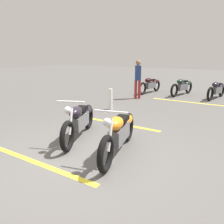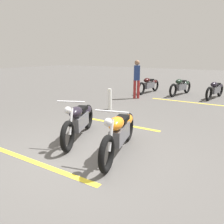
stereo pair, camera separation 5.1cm
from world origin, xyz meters
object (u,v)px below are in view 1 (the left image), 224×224
(motorcycle_dark_foreground, at_px, (80,119))
(motorcycle_row_left, at_px, (217,89))
(motorcycle_row_center, at_px, (183,86))
(bystander_near_row, at_px, (138,77))
(bollard_post, at_px, (110,99))
(motorcycle_bright_foreground, at_px, (120,132))
(motorcycle_row_right, at_px, (151,85))

(motorcycle_dark_foreground, bearing_deg, motorcycle_row_left, 142.51)
(motorcycle_row_center, xyz_separation_m, bystander_near_row, (-2.10, 1.48, 0.53))
(motorcycle_dark_foreground, height_order, bollard_post, motorcycle_dark_foreground)
(motorcycle_row_center, relative_size, bollard_post, 2.79)
(motorcycle_bright_foreground, distance_m, motorcycle_row_right, 7.89)
(motorcycle_row_left, distance_m, bystander_near_row, 3.74)
(bystander_near_row, height_order, bollard_post, bystander_near_row)
(motorcycle_row_center, height_order, bollard_post, motorcycle_row_center)
(motorcycle_dark_foreground, relative_size, motorcycle_row_right, 0.97)
(motorcycle_bright_foreground, distance_m, bystander_near_row, 6.14)
(motorcycle_row_center, height_order, bystander_near_row, bystander_near_row)
(motorcycle_bright_foreground, bearing_deg, motorcycle_dark_foreground, -114.96)
(motorcycle_dark_foreground, height_order, motorcycle_row_center, motorcycle_dark_foreground)
(motorcycle_row_left, xyz_separation_m, bollard_post, (-4.51, 2.96, -0.05))
(motorcycle_row_center, height_order, motorcycle_row_right, motorcycle_row_center)
(motorcycle_row_center, bearing_deg, bollard_post, -5.80)
(motorcycle_bright_foreground, distance_m, motorcycle_row_left, 7.65)
(motorcycle_bright_foreground, bearing_deg, bystander_near_row, -171.32)
(motorcycle_row_center, bearing_deg, motorcycle_row_right, -70.63)
(motorcycle_row_right, bearing_deg, motorcycle_row_center, 104.69)
(motorcycle_row_right, bearing_deg, motorcycle_row_left, 98.62)
(motorcycle_bright_foreground, height_order, motorcycle_row_center, motorcycle_bright_foreground)
(motorcycle_dark_foreground, relative_size, motorcycle_row_center, 0.97)
(bystander_near_row, bearing_deg, motorcycle_row_right, 147.64)
(bystander_near_row, bearing_deg, bollard_post, -33.77)
(motorcycle_row_left, relative_size, bystander_near_row, 1.19)
(motorcycle_row_right, relative_size, bystander_near_row, 1.23)
(motorcycle_row_right, height_order, bystander_near_row, bystander_near_row)
(motorcycle_row_center, bearing_deg, motorcycle_row_left, 97.15)
(motorcycle_row_center, xyz_separation_m, motorcycle_row_right, (-0.26, 1.63, -0.01))
(motorcycle_row_left, relative_size, motorcycle_row_center, 0.97)
(motorcycle_row_left, bearing_deg, motorcycle_row_center, -83.00)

